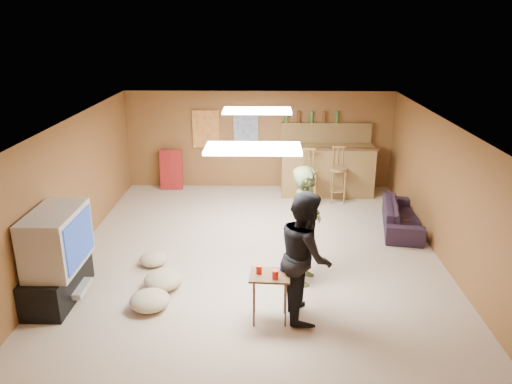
{
  "coord_description": "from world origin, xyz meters",
  "views": [
    {
      "loc": [
        0.17,
        -7.56,
        3.71
      ],
      "look_at": [
        0.0,
        0.2,
        1.0
      ],
      "focal_mm": 35.0,
      "sensor_mm": 36.0,
      "label": 1
    }
  ],
  "objects_px": {
    "tv_body": "(57,239)",
    "sofa": "(403,216)",
    "tray_table": "(270,297)",
    "person_olive": "(306,225)",
    "bar_counter": "(327,171)",
    "person_black": "(305,255)"
  },
  "relations": [
    {
      "from": "person_black",
      "to": "person_olive",
      "type": "bearing_deg",
      "value": -9.38
    },
    {
      "from": "bar_counter",
      "to": "person_olive",
      "type": "xyz_separation_m",
      "value": [
        -0.75,
        -3.88,
        0.34
      ]
    },
    {
      "from": "bar_counter",
      "to": "person_black",
      "type": "bearing_deg",
      "value": -99.83
    },
    {
      "from": "person_olive",
      "to": "tray_table",
      "type": "bearing_deg",
      "value": 166.57
    },
    {
      "from": "person_black",
      "to": "tray_table",
      "type": "xyz_separation_m",
      "value": [
        -0.45,
        -0.15,
        -0.52
      ]
    },
    {
      "from": "bar_counter",
      "to": "person_black",
      "type": "xyz_separation_m",
      "value": [
        -0.83,
        -4.78,
        0.3
      ]
    },
    {
      "from": "tv_body",
      "to": "tray_table",
      "type": "xyz_separation_m",
      "value": [
        2.87,
        -0.47,
        -0.57
      ]
    },
    {
      "from": "bar_counter",
      "to": "person_black",
      "type": "relative_size",
      "value": 1.17
    },
    {
      "from": "person_olive",
      "to": "sofa",
      "type": "xyz_separation_m",
      "value": [
        1.95,
        1.98,
        -0.64
      ]
    },
    {
      "from": "person_black",
      "to": "sofa",
      "type": "height_order",
      "value": "person_black"
    },
    {
      "from": "sofa",
      "to": "tray_table",
      "type": "xyz_separation_m",
      "value": [
        -2.48,
        -3.03,
        0.08
      ]
    },
    {
      "from": "tv_body",
      "to": "sofa",
      "type": "height_order",
      "value": "tv_body"
    },
    {
      "from": "bar_counter",
      "to": "sofa",
      "type": "xyz_separation_m",
      "value": [
        1.2,
        -1.89,
        -0.3
      ]
    },
    {
      "from": "tv_body",
      "to": "person_black",
      "type": "height_order",
      "value": "person_black"
    },
    {
      "from": "person_olive",
      "to": "person_black",
      "type": "relative_size",
      "value": 1.04
    },
    {
      "from": "person_olive",
      "to": "person_black",
      "type": "bearing_deg",
      "value": -171.57
    },
    {
      "from": "tv_body",
      "to": "person_olive",
      "type": "distance_m",
      "value": 3.44
    },
    {
      "from": "bar_counter",
      "to": "tray_table",
      "type": "xyz_separation_m",
      "value": [
        -1.28,
        -4.92,
        -0.22
      ]
    },
    {
      "from": "person_black",
      "to": "sofa",
      "type": "distance_m",
      "value": 3.58
    },
    {
      "from": "tray_table",
      "to": "person_olive",
      "type": "bearing_deg",
      "value": 63.46
    },
    {
      "from": "person_olive",
      "to": "person_black",
      "type": "distance_m",
      "value": 0.9
    },
    {
      "from": "person_olive",
      "to": "sofa",
      "type": "relative_size",
      "value": 1.05
    }
  ]
}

